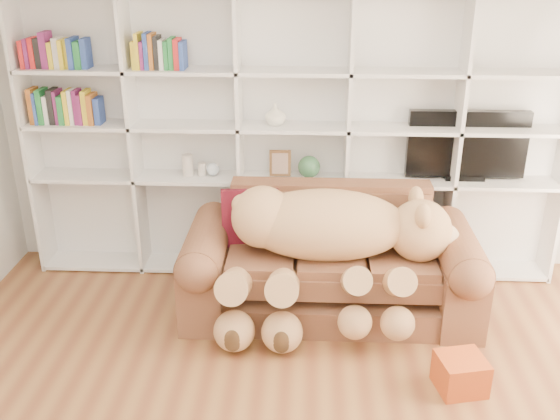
# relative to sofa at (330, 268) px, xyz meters

# --- Properties ---
(wall_back) EXTENTS (5.00, 0.02, 2.70)m
(wall_back) POSITION_rel_sofa_xyz_m (-0.31, 0.83, 1.00)
(wall_back) COLOR silver
(wall_back) RESTS_ON floor
(bookshelf) EXTENTS (4.43, 0.35, 2.40)m
(bookshelf) POSITION_rel_sofa_xyz_m (-0.55, 0.69, 0.95)
(bookshelf) COLOR white
(bookshelf) RESTS_ON floor
(sofa) EXTENTS (2.23, 0.96, 0.94)m
(sofa) POSITION_rel_sofa_xyz_m (0.00, 0.00, 0.00)
(sofa) COLOR brown
(sofa) RESTS_ON floor
(teddy_bear) EXTENTS (1.79, 0.95, 1.04)m
(teddy_bear) POSITION_rel_sofa_xyz_m (-0.04, -0.19, 0.31)
(teddy_bear) COLOR tan
(teddy_bear) RESTS_ON sofa
(throw_pillow) EXTENTS (0.48, 0.31, 0.47)m
(throw_pillow) POSITION_rel_sofa_xyz_m (-0.63, 0.16, 0.35)
(throw_pillow) COLOR #5C0F21
(throw_pillow) RESTS_ON sofa
(gift_box) EXTENTS (0.35, 0.33, 0.24)m
(gift_box) POSITION_rel_sofa_xyz_m (0.83, -0.95, -0.24)
(gift_box) COLOR #BB4718
(gift_box) RESTS_ON floor
(tv) EXTENTS (0.97, 0.18, 0.57)m
(tv) POSITION_rel_sofa_xyz_m (1.11, 0.68, 0.79)
(tv) COLOR black
(tv) RESTS_ON bookshelf
(picture_frame) EXTENTS (0.18, 0.03, 0.22)m
(picture_frame) POSITION_rel_sofa_xyz_m (-0.42, 0.63, 0.63)
(picture_frame) COLOR brown
(picture_frame) RESTS_ON bookshelf
(green_vase) EXTENTS (0.19, 0.19, 0.19)m
(green_vase) POSITION_rel_sofa_xyz_m (-0.18, 0.63, 0.60)
(green_vase) COLOR #32613C
(green_vase) RESTS_ON bookshelf
(figurine_tall) EXTENTS (0.12, 0.12, 0.18)m
(figurine_tall) POSITION_rel_sofa_xyz_m (-1.20, 0.63, 0.60)
(figurine_tall) COLOR beige
(figurine_tall) RESTS_ON bookshelf
(figurine_short) EXTENTS (0.07, 0.07, 0.12)m
(figurine_short) POSITION_rel_sofa_xyz_m (-1.08, 0.63, 0.57)
(figurine_short) COLOR beige
(figurine_short) RESTS_ON bookshelf
(snow_globe) EXTENTS (0.11, 0.11, 0.11)m
(snow_globe) POSITION_rel_sofa_xyz_m (-0.99, 0.63, 0.57)
(snow_globe) COLOR silver
(snow_globe) RESTS_ON bookshelf
(shelf_vase) EXTENTS (0.22, 0.22, 0.18)m
(shelf_vase) POSITION_rel_sofa_xyz_m (-0.46, 0.63, 1.05)
(shelf_vase) COLOR silver
(shelf_vase) RESTS_ON bookshelf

